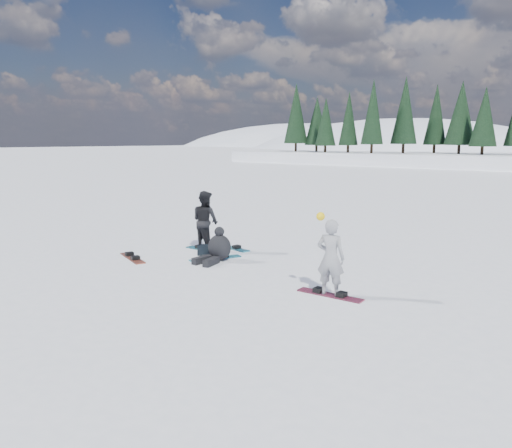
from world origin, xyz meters
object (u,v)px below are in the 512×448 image
at_px(gear_bag, 207,251).
at_px(snowboard_loose_a, 215,258).
at_px(seated_rider, 218,248).
at_px(snowboarder_woman, 331,257).
at_px(snowboarder_man, 205,221).
at_px(snowboard_loose_b, 132,258).
at_px(snowboard_loose_c, 231,248).

distance_m(gear_bag, snowboard_loose_a, 0.51).
bearing_deg(gear_bag, seated_rider, -20.48).
bearing_deg(snowboarder_woman, snowboarder_man, -27.34).
distance_m(seated_rider, gear_bag, 0.78).
height_order(snowboarder_woman, snowboard_loose_b, snowboarder_woman).
bearing_deg(gear_bag, snowboarder_woman, -12.35).
distance_m(snowboard_loose_a, snowboard_loose_c, 1.46).
bearing_deg(snowboard_loose_b, snowboard_loose_c, 85.90).
relative_size(seated_rider, snowboard_loose_b, 0.77).
height_order(seated_rider, gear_bag, seated_rider).
relative_size(gear_bag, snowboard_loose_b, 0.30).
distance_m(snowboarder_woman, snowboard_loose_c, 5.41).
distance_m(snowboarder_man, gear_bag, 1.03).
height_order(snowboarder_man, snowboard_loose_c, snowboarder_man).
bearing_deg(snowboard_loose_a, seated_rider, -95.18).
xyz_separation_m(snowboarder_man, seated_rider, (1.21, -0.74, -0.54)).
relative_size(seated_rider, snowboard_loose_a, 0.77).
relative_size(snowboarder_man, gear_bag, 4.05).
height_order(snowboarder_man, seated_rider, snowboarder_man).
distance_m(snowboarder_man, snowboard_loose_a, 1.46).
bearing_deg(snowboarder_man, seated_rider, 155.40).
distance_m(snowboarder_man, snowboard_loose_c, 1.21).
height_order(gear_bag, snowboard_loose_a, gear_bag).
height_order(snowboarder_woman, gear_bag, snowboarder_woman).
distance_m(snowboarder_woman, seated_rider, 4.12).
relative_size(seated_rider, gear_bag, 2.58).
bearing_deg(seated_rider, snowboarder_man, 142.75).
distance_m(seated_rider, snowboard_loose_c, 1.72).
height_order(snowboard_loose_b, snowboard_loose_c, same).
bearing_deg(gear_bag, snowboarder_man, 136.64).
relative_size(snowboarder_woman, gear_bag, 4.04).
xyz_separation_m(snowboarder_man, gear_bag, (0.51, -0.48, -0.76)).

